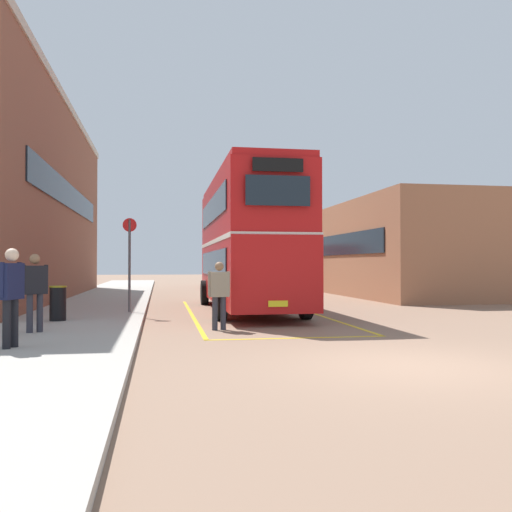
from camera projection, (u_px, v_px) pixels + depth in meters
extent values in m
plane|color=#846651|center=(257.00, 304.00, 23.14)|extent=(135.60, 135.60, 0.00)
cube|color=#A39E93|center=(103.00, 300.00, 24.37)|extent=(4.00, 57.60, 0.14)
cube|color=brown|center=(2.00, 205.00, 24.73)|extent=(5.85, 22.52, 8.66)
cube|color=#19232D|center=(71.00, 197.00, 25.25)|extent=(0.06, 17.12, 1.10)
cube|color=#BCB29E|center=(3.00, 105.00, 24.80)|extent=(5.97, 22.64, 0.36)
cube|color=#9E6647|center=(410.00, 249.00, 29.02)|extent=(6.97, 12.89, 4.93)
cube|color=#19232D|center=(346.00, 244.00, 28.41)|extent=(0.06, 9.80, 1.10)
cylinder|color=black|center=(205.00, 292.00, 22.66)|extent=(0.29, 1.00, 1.00)
cylinder|color=black|center=(265.00, 292.00, 23.08)|extent=(0.29, 1.00, 1.00)
cylinder|color=black|center=(221.00, 304.00, 16.17)|extent=(0.29, 1.00, 1.00)
cylinder|color=black|center=(306.00, 303.00, 16.59)|extent=(0.29, 1.00, 1.00)
cube|color=#B71414|center=(247.00, 272.00, 19.64)|extent=(2.55, 10.63, 2.10)
cube|color=#B71414|center=(247.00, 213.00, 19.67)|extent=(2.55, 10.42, 2.10)
cube|color=#B71414|center=(247.00, 181.00, 19.69)|extent=(2.45, 10.32, 0.20)
cube|color=silver|center=(247.00, 242.00, 19.66)|extent=(2.58, 10.53, 0.14)
cube|color=#19232D|center=(212.00, 263.00, 19.43)|extent=(0.09, 8.71, 0.84)
cube|color=#19232D|center=(212.00, 210.00, 19.46)|extent=(0.09, 8.71, 0.84)
cube|color=#19232D|center=(282.00, 263.00, 19.85)|extent=(0.09, 8.71, 0.84)
cube|color=#19232D|center=(282.00, 211.00, 19.88)|extent=(0.09, 8.71, 0.84)
cube|color=#19232D|center=(278.00, 191.00, 14.42)|extent=(1.74, 0.05, 0.80)
cube|color=black|center=(278.00, 165.00, 14.43)|extent=(1.36, 0.05, 0.36)
cube|color=#19232D|center=(229.00, 261.00, 24.90)|extent=(1.98, 0.05, 1.00)
cube|color=yellow|center=(278.00, 304.00, 14.37)|extent=(0.52, 0.03, 0.16)
cylinder|color=black|center=(219.00, 280.00, 41.72)|extent=(0.39, 0.95, 0.92)
cylinder|color=black|center=(251.00, 280.00, 42.53)|extent=(0.39, 0.95, 0.92)
cylinder|color=black|center=(240.00, 282.00, 36.65)|extent=(0.39, 0.95, 0.92)
cylinder|color=black|center=(276.00, 282.00, 37.47)|extent=(0.39, 0.95, 0.92)
cube|color=#B71414|center=(246.00, 265.00, 39.61)|extent=(3.78, 9.18, 2.60)
cube|color=silver|center=(246.00, 246.00, 39.63)|extent=(3.58, 8.81, 0.12)
cube|color=#19232D|center=(229.00, 260.00, 39.21)|extent=(1.09, 7.05, 0.96)
cube|color=#19232D|center=(263.00, 260.00, 40.02)|extent=(1.09, 7.05, 0.96)
cube|color=#19232D|center=(229.00, 261.00, 43.86)|extent=(1.97, 0.33, 1.10)
cylinder|color=#2D2D38|center=(223.00, 313.00, 13.92)|extent=(0.14, 0.14, 0.84)
cylinder|color=#2D2D38|center=(215.00, 314.00, 13.85)|extent=(0.14, 0.14, 0.84)
cube|color=gray|center=(219.00, 284.00, 13.89)|extent=(0.52, 0.30, 0.63)
cylinder|color=gray|center=(228.00, 283.00, 13.98)|extent=(0.09, 0.09, 0.60)
cylinder|color=gray|center=(210.00, 283.00, 13.81)|extent=(0.09, 0.09, 0.60)
sphere|color=#8C6647|center=(219.00, 266.00, 13.88)|extent=(0.23, 0.23, 0.23)
cylinder|color=#2D2D38|center=(30.00, 314.00, 12.19)|extent=(0.14, 0.14, 0.85)
cylinder|color=#2D2D38|center=(40.00, 313.00, 12.35)|extent=(0.14, 0.14, 0.85)
cube|color=black|center=(35.00, 280.00, 12.28)|extent=(0.54, 0.45, 0.64)
cylinder|color=black|center=(24.00, 279.00, 12.11)|extent=(0.09, 0.09, 0.61)
cylinder|color=black|center=(46.00, 278.00, 12.45)|extent=(0.09, 0.09, 0.61)
sphere|color=#8C6647|center=(35.00, 259.00, 12.30)|extent=(0.23, 0.23, 0.23)
cylinder|color=black|center=(14.00, 323.00, 10.10)|extent=(0.14, 0.14, 0.88)
cylinder|color=black|center=(6.00, 324.00, 9.87)|extent=(0.14, 0.14, 0.88)
cube|color=#141938|center=(11.00, 281.00, 10.00)|extent=(0.39, 0.56, 0.66)
cylinder|color=#141938|center=(19.00, 279.00, 10.25)|extent=(0.09, 0.09, 0.63)
cylinder|color=#141938|center=(2.00, 280.00, 9.75)|extent=(0.09, 0.09, 0.63)
sphere|color=beige|center=(12.00, 255.00, 10.00)|extent=(0.24, 0.24, 0.24)
cylinder|color=black|center=(58.00, 304.00, 14.83)|extent=(0.43, 0.43, 0.90)
cylinder|color=olive|center=(58.00, 287.00, 14.83)|extent=(0.46, 0.46, 0.04)
cylinder|color=#4C4C51|center=(129.00, 266.00, 17.63)|extent=(0.08, 0.08, 2.97)
cylinder|color=red|center=(130.00, 225.00, 17.65)|extent=(0.44, 0.04, 0.44)
cube|color=gold|center=(192.00, 314.00, 18.23)|extent=(0.21, 12.62, 0.01)
cube|color=gold|center=(311.00, 312.00, 18.91)|extent=(0.21, 12.62, 0.01)
cube|color=gold|center=(297.00, 338.00, 12.35)|extent=(4.20, 0.15, 0.01)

